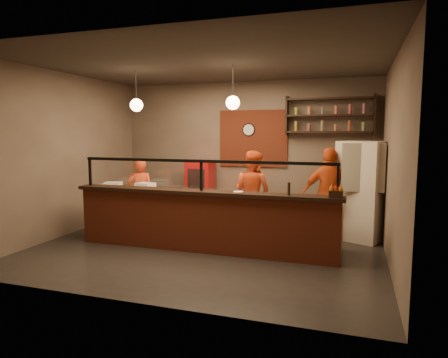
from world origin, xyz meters
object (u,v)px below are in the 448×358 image
(pizza_dough, at_px, (239,196))
(condiment_caddy, at_px, (336,194))
(wall_clock, at_px, (249,130))
(pepper_mill, at_px, (289,189))
(red_cooler, at_px, (201,190))
(cook_mid, at_px, (252,192))
(fridge, at_px, (362,191))
(cook_right, at_px, (330,194))
(cook_left, at_px, (141,194))

(pizza_dough, xyz_separation_m, condiment_caddy, (1.71, -0.66, 0.21))
(wall_clock, relative_size, pizza_dough, 0.65)
(pizza_dough, relative_size, pepper_mill, 2.28)
(red_cooler, bearing_deg, condiment_caddy, -37.56)
(cook_mid, xyz_separation_m, fridge, (2.09, 0.21, 0.10))
(wall_clock, xyz_separation_m, fridge, (2.50, -1.06, -1.16))
(pepper_mill, bearing_deg, condiment_caddy, -0.94)
(fridge, distance_m, pizza_dough, 2.38)
(fridge, xyz_separation_m, condiment_caddy, (-0.40, -1.76, 0.18))
(wall_clock, xyz_separation_m, pizza_dough, (0.39, -2.15, -1.19))
(cook_mid, height_order, pepper_mill, cook_mid)
(cook_right, xyz_separation_m, red_cooler, (-3.01, 1.02, -0.20))
(red_cooler, height_order, pizza_dough, red_cooler)
(cook_left, distance_m, condiment_caddy, 4.25)
(wall_clock, distance_m, fridge, 2.95)
(cook_left, bearing_deg, cook_mid, 165.52)
(cook_mid, distance_m, condiment_caddy, 2.31)
(cook_right, height_order, pizza_dough, cook_right)
(cook_mid, bearing_deg, condiment_caddy, 160.09)
(fridge, height_order, pepper_mill, fridge)
(cook_right, relative_size, condiment_caddy, 8.69)
(pizza_dough, bearing_deg, condiment_caddy, -21.17)
(cook_left, bearing_deg, fridge, 164.58)
(pizza_dough, bearing_deg, fridge, 27.44)
(cook_left, distance_m, fridge, 4.49)
(red_cooler, distance_m, pizza_dough, 2.37)
(cook_right, distance_m, condiment_caddy, 1.51)
(pizza_dough, bearing_deg, red_cooler, 128.71)
(cook_right, distance_m, fridge, 0.64)
(pizza_dough, bearing_deg, wall_clock, 100.31)
(cook_left, xyz_separation_m, pizza_dough, (2.34, -0.57, 0.16))
(pizza_dough, bearing_deg, cook_mid, 88.71)
(cook_mid, distance_m, pepper_mill, 1.85)
(fridge, height_order, red_cooler, fridge)
(cook_mid, bearing_deg, pizza_dough, 111.37)
(cook_mid, bearing_deg, wall_clock, -49.30)
(cook_left, height_order, red_cooler, cook_left)
(cook_mid, relative_size, pizza_dough, 3.64)
(wall_clock, relative_size, cook_right, 0.17)
(cook_left, bearing_deg, condiment_caddy, 140.95)
(cook_right, relative_size, fridge, 0.94)
(wall_clock, distance_m, pepper_mill, 3.26)
(fridge, xyz_separation_m, pizza_dough, (-2.11, -1.09, -0.03))
(fridge, height_order, pizza_dough, fridge)
(cook_mid, distance_m, cook_right, 1.51)
(cook_right, xyz_separation_m, pizza_dough, (-1.53, -0.82, 0.02))
(cook_right, height_order, condiment_caddy, cook_right)
(pepper_mill, bearing_deg, wall_clock, 116.31)
(red_cooler, bearing_deg, pepper_mill, -44.63)
(wall_clock, height_order, cook_left, wall_clock)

